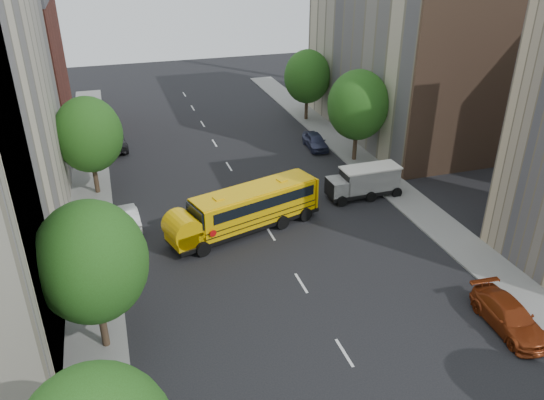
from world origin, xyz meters
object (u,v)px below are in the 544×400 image
street_tree_2 (89,135)px  parked_car_3 (509,316)px  parked_car_4 (315,141)px  school_bus (244,208)px  parked_car_2 (111,141)px  parked_car_1 (128,217)px  street_tree_4 (358,105)px  safari_truck (364,181)px  street_tree_5 (307,77)px  street_tree_1 (92,262)px

street_tree_2 → parked_car_3: (19.80, -22.83, -4.11)m
parked_car_4 → school_bus: bearing=-124.9°
parked_car_2 → parked_car_3: parked_car_2 is taller
school_bus → parked_car_1: bearing=140.9°
street_tree_4 → parked_car_4: bearing=119.8°
street_tree_2 → safari_truck: bearing=-19.2°
street_tree_5 → school_bus: bearing=-120.8°
street_tree_4 → street_tree_5: (-0.00, 12.00, -0.37)m
street_tree_1 → street_tree_5: size_ratio=1.05×
parked_car_3 → parked_car_4: 26.67m
parked_car_1 → parked_car_4: bearing=-155.3°
street_tree_5 → parked_car_1: size_ratio=1.88×
street_tree_2 → parked_car_4: bearing=11.0°
school_bus → street_tree_2: bearing=119.4°
street_tree_5 → parked_car_3: (-2.20, -34.83, -3.99)m
street_tree_1 → safari_truck: size_ratio=1.40×
street_tree_1 → parked_car_3: bearing=-13.7°
parked_car_1 → street_tree_1: bearing=76.8°
street_tree_1 → parked_car_3: street_tree_1 is taller
street_tree_4 → school_bus: bearing=-144.1°
parked_car_1 → parked_car_4: 20.41m
street_tree_5 → parked_car_4: street_tree_5 is taller
safari_truck → parked_car_3: bearing=-89.8°
school_bus → parked_car_4: bearing=34.6°
street_tree_4 → safari_truck: bearing=-109.9°
safari_truck → parked_car_4: 10.68m
safari_truck → parked_car_3: (0.27, -16.02, -0.56)m
school_bus → parked_car_3: school_bus is taller
street_tree_2 → street_tree_1: bearing=-90.0°
school_bus → parked_car_4: (10.37, 12.94, -1.00)m
street_tree_1 → street_tree_4: size_ratio=0.98×
street_tree_2 → school_bus: bearing=-44.0°
safari_truck → parked_car_1: bearing=176.6°
parked_car_3 → street_tree_2: bearing=134.5°
street_tree_1 → school_bus: bearing=43.3°
street_tree_4 → school_bus: 15.88m
street_tree_1 → street_tree_5: bearing=53.7°
parked_car_4 → parked_car_2: bearing=166.6°
street_tree_1 → street_tree_2: size_ratio=1.03×
street_tree_5 → safari_truck: (-2.47, -18.81, -3.43)m
street_tree_2 → parked_car_3: 30.50m
street_tree_2 → street_tree_5: street_tree_2 is taller
street_tree_1 → parked_car_2: (1.52, 27.52, -4.19)m
safari_truck → street_tree_2: bearing=160.0°
street_tree_1 → street_tree_4: bearing=39.3°
street_tree_5 → parked_car_2: street_tree_5 is taller
street_tree_1 → school_bus: (9.43, 8.90, -3.24)m
street_tree_2 → street_tree_4: size_ratio=0.95×
parked_car_2 → school_bus: bearing=109.5°
street_tree_2 → parked_car_4: street_tree_2 is taller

